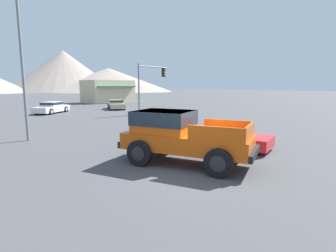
# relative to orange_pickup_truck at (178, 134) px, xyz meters

# --- Properties ---
(ground_plane) EXTENTS (320.00, 320.00, 0.00)m
(ground_plane) POSITION_rel_orange_pickup_truck_xyz_m (-0.01, -0.74, -1.12)
(ground_plane) COLOR #424244
(orange_pickup_truck) EXTENTS (3.43, 5.30, 1.96)m
(orange_pickup_truck) POSITION_rel_orange_pickup_truck_xyz_m (0.00, 0.00, 0.00)
(orange_pickup_truck) COLOR #CC4C0C
(orange_pickup_truck) RESTS_ON ground_plane
(red_convertible_car) EXTENTS (2.58, 4.81, 1.09)m
(red_convertible_car) POSITION_rel_orange_pickup_truck_xyz_m (3.37, 0.28, -0.70)
(red_convertible_car) COLOR red
(red_convertible_car) RESTS_ON ground_plane
(parked_car_white) EXTENTS (4.63, 4.00, 1.21)m
(parked_car_white) POSITION_rel_orange_pickup_truck_xyz_m (3.89, 22.02, -0.50)
(parked_car_white) COLOR white
(parked_car_white) RESTS_ON ground_plane
(parked_car_tan) EXTENTS (3.61, 4.64, 1.16)m
(parked_car_tan) POSITION_rel_orange_pickup_truck_xyz_m (11.60, 21.31, -0.52)
(parked_car_tan) COLOR tan
(parked_car_tan) RESTS_ON ground_plane
(traffic_light_main) EXTENTS (3.93, 0.38, 5.05)m
(traffic_light_main) POSITION_rel_orange_pickup_truck_xyz_m (10.77, 13.72, 2.45)
(traffic_light_main) COLOR slate
(traffic_light_main) RESTS_ON ground_plane
(street_lamp_post) EXTENTS (0.90, 0.24, 8.75)m
(street_lamp_post) POSITION_rel_orange_pickup_truck_xyz_m (-2.69, 8.43, 4.06)
(street_lamp_post) COLOR slate
(street_lamp_post) RESTS_ON ground_plane
(storefront_building) EXTENTS (8.09, 5.87, 3.86)m
(storefront_building) POSITION_rel_orange_pickup_truck_xyz_m (18.47, 33.89, 0.82)
(storefront_building) COLOR beige
(storefront_building) RESTS_ON ground_plane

